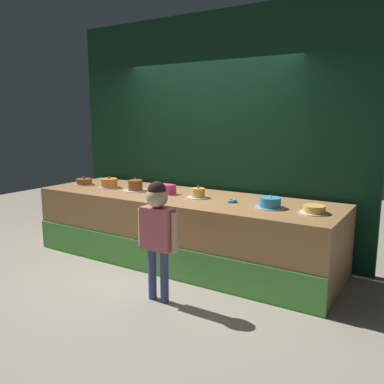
{
  "coord_description": "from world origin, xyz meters",
  "views": [
    {
      "loc": [
        2.68,
        -3.5,
        1.78
      ],
      "look_at": [
        0.29,
        0.34,
        0.94
      ],
      "focal_mm": 37.73,
      "sensor_mm": 36.0,
      "label": 1
    }
  ],
  "objects_px": {
    "cake_left": "(109,183)",
    "pink_box": "(166,189)",
    "cake_right": "(270,203)",
    "cake_far_left": "(84,182)",
    "cake_center_left": "(135,186)",
    "cake_far_right": "(314,210)",
    "child_figure": "(157,225)",
    "donut": "(232,201)",
    "cake_center_right": "(198,193)"
  },
  "relations": [
    {
      "from": "cake_left",
      "to": "pink_box",
      "type": "bearing_deg",
      "value": 2.28
    },
    {
      "from": "cake_right",
      "to": "cake_left",
      "type": "bearing_deg",
      "value": 179.15
    },
    {
      "from": "cake_far_left",
      "to": "cake_right",
      "type": "distance_m",
      "value": 2.81
    },
    {
      "from": "cake_far_left",
      "to": "cake_center_left",
      "type": "height_order",
      "value": "cake_center_left"
    },
    {
      "from": "cake_far_left",
      "to": "cake_center_left",
      "type": "relative_size",
      "value": 0.83
    },
    {
      "from": "cake_left",
      "to": "cake_far_right",
      "type": "bearing_deg",
      "value": -0.64
    },
    {
      "from": "child_figure",
      "to": "cake_left",
      "type": "distance_m",
      "value": 1.91
    },
    {
      "from": "pink_box",
      "to": "donut",
      "type": "bearing_deg",
      "value": -1.77
    },
    {
      "from": "cake_far_left",
      "to": "cake_left",
      "type": "height_order",
      "value": "cake_left"
    },
    {
      "from": "child_figure",
      "to": "cake_right",
      "type": "height_order",
      "value": "child_figure"
    },
    {
      "from": "cake_far_right",
      "to": "pink_box",
      "type": "bearing_deg",
      "value": 177.91
    },
    {
      "from": "child_figure",
      "to": "cake_far_right",
      "type": "height_order",
      "value": "child_figure"
    },
    {
      "from": "cake_far_left",
      "to": "cake_far_right",
      "type": "relative_size",
      "value": 0.93
    },
    {
      "from": "donut",
      "to": "cake_center_right",
      "type": "bearing_deg",
      "value": 176.39
    },
    {
      "from": "pink_box",
      "to": "cake_left",
      "type": "distance_m",
      "value": 0.94
    },
    {
      "from": "child_figure",
      "to": "cake_center_right",
      "type": "height_order",
      "value": "child_figure"
    },
    {
      "from": "child_figure",
      "to": "cake_far_left",
      "type": "bearing_deg",
      "value": 153.67
    },
    {
      "from": "donut",
      "to": "cake_far_right",
      "type": "xyz_separation_m",
      "value": [
        0.94,
        -0.04,
        0.02
      ]
    },
    {
      "from": "pink_box",
      "to": "cake_far_right",
      "type": "height_order",
      "value": "pink_box"
    },
    {
      "from": "donut",
      "to": "cake_center_left",
      "type": "bearing_deg",
      "value": -179.44
    },
    {
      "from": "cake_far_left",
      "to": "cake_center_right",
      "type": "distance_m",
      "value": 1.88
    },
    {
      "from": "child_figure",
      "to": "cake_center_left",
      "type": "height_order",
      "value": "child_figure"
    },
    {
      "from": "cake_left",
      "to": "cake_center_left",
      "type": "height_order",
      "value": "cake_center_left"
    },
    {
      "from": "donut",
      "to": "cake_center_right",
      "type": "xyz_separation_m",
      "value": [
        -0.47,
        0.03,
        0.03
      ]
    },
    {
      "from": "child_figure",
      "to": "cake_center_left",
      "type": "distance_m",
      "value": 1.54
    },
    {
      "from": "child_figure",
      "to": "cake_center_right",
      "type": "xyz_separation_m",
      "value": [
        -0.19,
        1.08,
        0.11
      ]
    },
    {
      "from": "child_figure",
      "to": "cake_left",
      "type": "xyz_separation_m",
      "value": [
        -1.6,
        1.04,
        0.12
      ]
    },
    {
      "from": "donut",
      "to": "cake_far_left",
      "type": "height_order",
      "value": "cake_far_left"
    },
    {
      "from": "cake_right",
      "to": "cake_far_right",
      "type": "xyz_separation_m",
      "value": [
        0.47,
        0.0,
        -0.02
      ]
    },
    {
      "from": "child_figure",
      "to": "donut",
      "type": "bearing_deg",
      "value": 75.33
    },
    {
      "from": "cake_left",
      "to": "cake_right",
      "type": "bearing_deg",
      "value": -0.85
    },
    {
      "from": "cake_far_right",
      "to": "cake_center_right",
      "type": "bearing_deg",
      "value": 177.18
    },
    {
      "from": "cake_center_left",
      "to": "donut",
      "type": "bearing_deg",
      "value": 0.56
    },
    {
      "from": "pink_box",
      "to": "cake_center_right",
      "type": "relative_size",
      "value": 0.76
    },
    {
      "from": "pink_box",
      "to": "cake_far_left",
      "type": "bearing_deg",
      "value": -177.85
    },
    {
      "from": "cake_far_left",
      "to": "cake_center_right",
      "type": "height_order",
      "value": "cake_center_right"
    },
    {
      "from": "child_figure",
      "to": "donut",
      "type": "distance_m",
      "value": 1.09
    },
    {
      "from": "pink_box",
      "to": "donut",
      "type": "distance_m",
      "value": 0.94
    },
    {
      "from": "cake_center_left",
      "to": "cake_right",
      "type": "distance_m",
      "value": 1.87
    },
    {
      "from": "donut",
      "to": "cake_far_right",
      "type": "distance_m",
      "value": 0.94
    },
    {
      "from": "pink_box",
      "to": "cake_far_right",
      "type": "relative_size",
      "value": 0.7
    },
    {
      "from": "pink_box",
      "to": "child_figure",
      "type": "bearing_deg",
      "value": -58.37
    },
    {
      "from": "cake_center_left",
      "to": "cake_far_right",
      "type": "bearing_deg",
      "value": -0.63
    },
    {
      "from": "cake_far_right",
      "to": "cake_left",
      "type": "bearing_deg",
      "value": 179.36
    },
    {
      "from": "donut",
      "to": "cake_left",
      "type": "xyz_separation_m",
      "value": [
        -1.87,
        -0.01,
        0.04
      ]
    },
    {
      "from": "cake_center_right",
      "to": "cake_center_left",
      "type": "bearing_deg",
      "value": -177.36
    },
    {
      "from": "pink_box",
      "to": "donut",
      "type": "relative_size",
      "value": 1.87
    },
    {
      "from": "cake_left",
      "to": "cake_center_left",
      "type": "bearing_deg",
      "value": -0.65
    },
    {
      "from": "cake_right",
      "to": "cake_center_right",
      "type": "bearing_deg",
      "value": 175.57
    },
    {
      "from": "cake_center_right",
      "to": "cake_left",
      "type": "bearing_deg",
      "value": -178.45
    }
  ]
}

